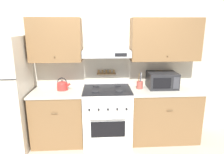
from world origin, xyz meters
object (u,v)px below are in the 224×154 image
object	(u,v)px
stove_range	(107,115)
tea_kettle	(62,85)
utensil_crock	(140,85)
refrigerator	(4,94)
microwave	(162,80)

from	to	relation	value
stove_range	tea_kettle	distance (m)	0.93
stove_range	utensil_crock	xyz separation A→B (m)	(0.58, 0.12, 0.51)
refrigerator	utensil_crock	distance (m)	2.24
microwave	stove_range	bearing A→B (deg)	-172.09
tea_kettle	microwave	distance (m)	1.74
tea_kettle	refrigerator	bearing A→B (deg)	-170.16
refrigerator	microwave	xyz separation A→B (m)	(2.64, 0.17, 0.14)
tea_kettle	microwave	size ratio (longest dim) A/B	0.47
stove_range	refrigerator	xyz separation A→B (m)	(-1.66, -0.04, 0.44)
stove_range	utensil_crock	world-z (taller)	utensil_crock
stove_range	microwave	xyz separation A→B (m)	(0.98, 0.14, 0.58)
stove_range	refrigerator	world-z (taller)	refrigerator
refrigerator	microwave	bearing A→B (deg)	3.78
tea_kettle	utensil_crock	size ratio (longest dim) A/B	0.82
stove_range	refrigerator	distance (m)	1.72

